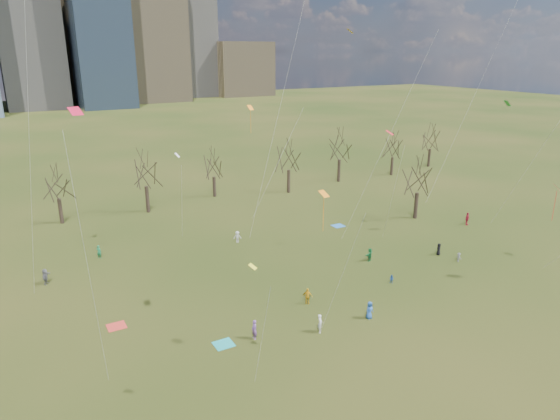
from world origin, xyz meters
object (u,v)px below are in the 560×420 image
blanket_navy (338,226)px  blanket_teal (224,344)px  person_4 (308,296)px  blanket_crimson (116,326)px  person_1 (320,323)px  person_0 (370,310)px

blanket_navy → blanket_teal: bearing=-143.1°
person_4 → blanket_crimson: bearing=27.2°
blanket_navy → blanket_crimson: same height
blanket_crimson → person_1: (15.13, -9.63, 0.83)m
person_0 → person_4: (-3.43, 5.04, -0.01)m
person_0 → blanket_teal: bearing=160.3°
blanket_navy → person_0: 25.19m
blanket_teal → person_1: bearing=-16.3°
person_0 → person_1: size_ratio=0.98×
blanket_teal → person_1: 8.39m
blanket_teal → blanket_navy: (25.63, 19.28, 0.00)m
blanket_navy → person_0: person_0 is taller
blanket_crimson → person_4: bearing=-16.1°
blanket_teal → person_0: person_0 is taller
person_0 → blanket_navy: bearing=52.0°
blanket_teal → blanket_navy: 32.07m
blanket_crimson → person_4: 17.62m
blanket_teal → person_1: (8.01, -2.35, 0.83)m
blanket_crimson → person_1: 17.95m
blanket_teal → person_1: size_ratio=0.95×
blanket_teal → person_0: 13.50m
person_1 → person_4: size_ratio=1.02×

